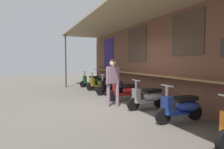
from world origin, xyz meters
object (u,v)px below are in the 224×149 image
(shopper_with_handbag, at_px, (113,78))
(scooter_red, at_px, (127,91))
(scooter_silver, at_px, (149,97))
(scooter_black, at_px, (112,86))
(scooter_green, at_px, (92,80))
(scooter_yellow, at_px, (101,83))
(scooter_blue, at_px, (182,107))

(shopper_with_handbag, bearing_deg, scooter_red, -65.59)
(scooter_red, distance_m, scooter_silver, 1.54)
(scooter_black, bearing_deg, scooter_red, 88.70)
(scooter_green, bearing_deg, shopper_with_handbag, 76.04)
(shopper_with_handbag, bearing_deg, scooter_black, -37.42)
(scooter_yellow, bearing_deg, scooter_blue, 90.25)
(scooter_black, bearing_deg, scooter_blue, 88.70)
(scooter_green, bearing_deg, scooter_red, 85.85)
(scooter_yellow, relative_size, scooter_silver, 1.00)
(scooter_green, bearing_deg, scooter_black, 85.85)
(scooter_black, xyz_separation_m, shopper_with_handbag, (2.26, -0.93, 0.59))
(scooter_black, relative_size, scooter_blue, 1.00)
(scooter_yellow, bearing_deg, scooter_red, 90.25)
(scooter_red, distance_m, scooter_blue, 3.04)
(scooter_green, height_order, scooter_silver, same)
(shopper_with_handbag, bearing_deg, scooter_silver, -145.16)
(scooter_red, bearing_deg, scooter_black, -85.95)
(scooter_black, bearing_deg, shopper_with_handbag, 66.37)
(scooter_silver, bearing_deg, scooter_black, -90.04)
(scooter_yellow, relative_size, scooter_black, 1.00)
(scooter_yellow, bearing_deg, shopper_with_handbag, 76.71)
(scooter_silver, bearing_deg, scooter_blue, 89.96)
(shopper_with_handbag, bearing_deg, scooter_blue, -172.94)
(scooter_green, bearing_deg, scooter_yellow, 85.85)
(scooter_green, distance_m, scooter_silver, 6.14)
(scooter_black, height_order, scooter_silver, same)
(scooter_red, relative_size, scooter_blue, 1.00)
(scooter_black, xyz_separation_m, scooter_blue, (4.53, -0.00, 0.00))
(scooter_black, relative_size, shopper_with_handbag, 0.86)
(scooter_blue, bearing_deg, scooter_yellow, -88.49)
(scooter_green, distance_m, shopper_with_handbag, 5.47)
(scooter_red, xyz_separation_m, scooter_blue, (3.04, 0.00, 0.00))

